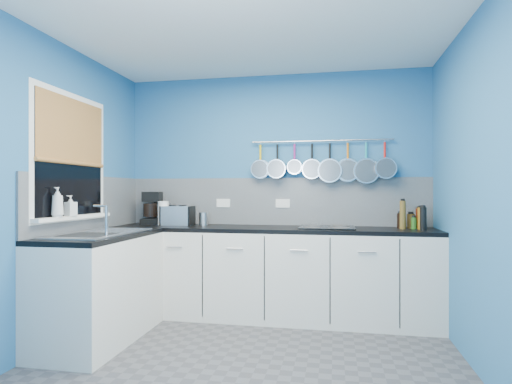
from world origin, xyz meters
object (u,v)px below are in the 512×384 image
(toaster, at_px, (178,216))
(paper_towel, at_px, (163,213))
(coffee_maker, at_px, (152,208))
(hob, at_px, (327,227))
(soap_bottle_a, at_px, (57,202))
(soap_bottle_b, at_px, (70,206))
(canister, at_px, (203,219))

(toaster, bearing_deg, paper_towel, -177.23)
(coffee_maker, height_order, hob, coffee_maker)
(coffee_maker, relative_size, hob, 0.67)
(soap_bottle_a, bearing_deg, soap_bottle_b, 90.00)
(coffee_maker, bearing_deg, hob, -14.47)
(paper_towel, height_order, hob, paper_towel)
(canister, bearing_deg, paper_towel, -169.12)
(soap_bottle_b, bearing_deg, paper_towel, 69.18)
(hob, bearing_deg, coffee_maker, 176.37)
(canister, bearing_deg, soap_bottle_b, -126.31)
(soap_bottle_a, distance_m, hob, 2.41)
(paper_towel, xyz_separation_m, hob, (1.71, -0.03, -0.12))
(soap_bottle_a, relative_size, toaster, 0.76)
(coffee_maker, bearing_deg, soap_bottle_a, -110.29)
(soap_bottle_a, distance_m, paper_towel, 1.25)
(toaster, bearing_deg, coffee_maker, 161.75)
(coffee_maker, distance_m, hob, 1.90)
(soap_bottle_a, xyz_separation_m, coffee_maker, (0.21, 1.27, -0.09))
(soap_bottle_a, bearing_deg, coffee_maker, 80.55)
(coffee_maker, relative_size, canister, 2.64)
(paper_towel, bearing_deg, toaster, 9.96)
(soap_bottle_a, bearing_deg, hob, 28.75)
(toaster, bearing_deg, canister, 4.20)
(soap_bottle_a, relative_size, coffee_maker, 0.68)
(soap_bottle_b, xyz_separation_m, toaster, (0.54, 1.04, -0.14))
(soap_bottle_a, xyz_separation_m, paper_towel, (0.39, 1.18, -0.14))
(toaster, bearing_deg, soap_bottle_a, -121.17)
(soap_bottle_a, distance_m, toaster, 1.33)
(paper_towel, relative_size, coffee_maker, 0.71)
(soap_bottle_b, xyz_separation_m, hob, (2.10, 0.98, -0.23))
(soap_bottle_a, xyz_separation_m, soap_bottle_b, (0.00, 0.17, -0.03))
(soap_bottle_a, relative_size, canister, 1.79)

